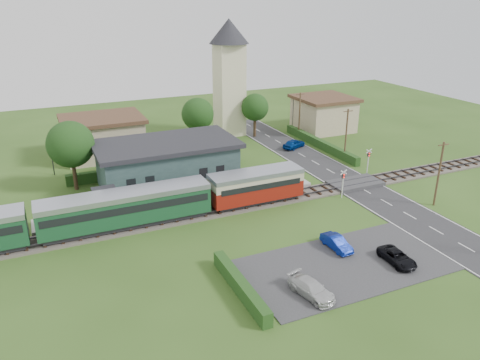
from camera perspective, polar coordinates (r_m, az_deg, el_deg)
name	(u,v)px	position (r m, az deg, el deg)	size (l,w,h in m)	color
ground	(289,206)	(49.74, 6.00, -3.20)	(120.00, 120.00, 0.00)	#2D4C19
railway_track	(280,198)	(51.27, 4.90, -2.24)	(76.00, 3.20, 0.49)	#4C443D
road	(366,191)	(55.08, 15.08, -1.30)	(6.00, 70.00, 0.05)	#28282B
car_park	(345,265)	(40.21, 12.71, -10.05)	(17.00, 9.00, 0.08)	#333335
crossing_deck	(355,183)	(56.43, 13.85, -0.39)	(6.20, 3.40, 0.45)	#333335
platform	(183,202)	(50.35, -6.92, -2.64)	(30.00, 3.00, 0.45)	gray
equipment_hut	(105,201)	(48.28, -16.09, -2.51)	(2.30, 2.30, 2.55)	beige
station_building	(167,163)	(54.63, -8.87, 2.02)	(16.00, 9.00, 5.30)	#2B4242
train	(91,213)	(45.03, -17.68, -3.88)	(43.20, 2.90, 3.40)	#232328
church_tower	(229,69)	(73.27, -1.33, 13.36)	(6.00, 6.00, 17.60)	beige
house_west	(103,136)	(66.84, -16.31, 5.14)	(10.80, 8.80, 5.50)	tan
house_east	(324,113)	(78.28, 10.16, 8.03)	(8.80, 8.80, 5.50)	tan
hedge_carpark	(240,286)	(35.71, 0.06, -12.82)	(0.80, 9.00, 1.20)	#193814
hedge_roadside	(320,144)	(69.31, 9.69, 4.40)	(0.80, 18.00, 1.20)	#193814
hedge_station	(158,168)	(59.43, -9.94, 1.49)	(22.00, 0.80, 1.30)	#193814
tree_a	(71,144)	(55.15, -19.96, 4.09)	(5.20, 5.20, 8.00)	#332316
tree_b	(198,114)	(67.22, -5.18, 7.99)	(4.60, 4.60, 7.34)	#332316
tree_c	(255,107)	(72.82, 1.84, 8.84)	(4.20, 4.20, 6.78)	#332316
utility_pole_b	(439,173)	(52.55, 23.09, 0.77)	(1.40, 0.22, 7.00)	#473321
utility_pole_c	(346,134)	(63.79, 12.81, 5.49)	(1.40, 0.22, 7.00)	#473321
utility_pole_d	(299,114)	(73.39, 7.27, 7.95)	(1.40, 0.22, 7.00)	#473321
crossing_signal_near	(343,180)	(51.90, 12.46, 0.04)	(0.84, 0.28, 3.28)	silver
crossing_signal_far	(368,158)	(59.68, 15.39, 2.63)	(0.84, 0.28, 3.28)	silver
streetlamp_west	(51,151)	(61.50, -22.05, 3.25)	(0.30, 0.30, 5.15)	#3F3F47
streetlamp_east	(293,110)	(78.59, 6.50, 8.46)	(0.30, 0.30, 5.15)	#3F3F47
car_on_road	(294,144)	(68.35, 6.59, 4.43)	(1.58, 3.92, 1.34)	navy
car_park_blue	(336,243)	(42.05, 11.67, -7.49)	(1.20, 3.45, 1.14)	navy
car_park_silver	(311,289)	(35.73, 8.70, -12.96)	(1.65, 4.05, 1.17)	silver
car_park_dark	(397,257)	(41.30, 18.61, -8.91)	(1.71, 3.71, 1.03)	black
pedestrian_near	(246,182)	(52.03, 0.79, -0.24)	(0.69, 0.46, 1.91)	gray
pedestrian_far	(136,200)	(49.19, -12.58, -2.41)	(0.72, 0.56, 1.48)	gray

